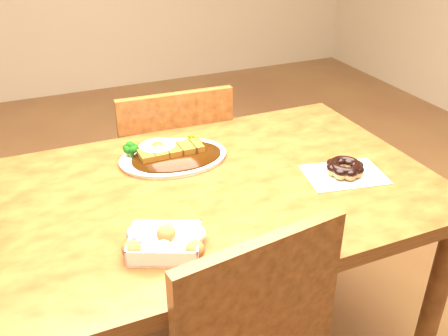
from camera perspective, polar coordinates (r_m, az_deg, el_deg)
name	(u,v)px	position (r m, az deg, el deg)	size (l,w,h in m)	color
table	(217,214)	(1.42, -0.78, -5.31)	(1.20, 0.80, 0.75)	#4A240E
chair_far	(171,178)	(1.95, -6.07, -1.16)	(0.44, 0.44, 0.87)	#4A240E
katsu_curry_plate	(171,155)	(1.50, -6.04, 1.53)	(0.33, 0.24, 0.06)	white
donut_box	(165,242)	(1.13, -6.78, -8.44)	(0.19, 0.17, 0.04)	white
pon_de_ring	(345,168)	(1.44, 13.65, -0.04)	(0.24, 0.19, 0.04)	silver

